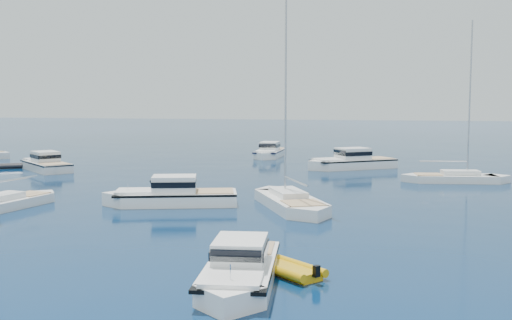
# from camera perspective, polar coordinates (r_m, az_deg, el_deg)

# --- Properties ---
(ground) EXTENTS (400.00, 400.00, 0.00)m
(ground) POSITION_cam_1_polar(r_m,az_deg,el_deg) (25.03, -7.63, -11.01)
(ground) COLOR navy
(ground) RESTS_ON ground
(motor_cruiser_near) EXTENTS (3.71, 8.89, 2.26)m
(motor_cruiser_near) POSITION_cam_1_polar(r_m,az_deg,el_deg) (24.22, -1.52, -11.54)
(motor_cruiser_near) COLOR white
(motor_cruiser_near) RESTS_ON ground
(motor_cruiser_centre) EXTENTS (10.26, 5.76, 2.57)m
(motor_cruiser_centre) POSITION_cam_1_polar(r_m,az_deg,el_deg) (42.17, -7.90, -4.19)
(motor_cruiser_centre) COLOR white
(motor_cruiser_centre) RESTS_ON ground
(motor_cruiser_far_l) EXTENTS (9.17, 8.44, 2.51)m
(motor_cruiser_far_l) POSITION_cam_1_polar(r_m,az_deg,el_deg) (66.00, -19.13, -0.91)
(motor_cruiser_far_l) COLOR silver
(motor_cruiser_far_l) RESTS_ON ground
(motor_cruiser_distant) EXTENTS (10.50, 8.77, 2.78)m
(motor_cruiser_distant) POSITION_cam_1_polar(r_m,az_deg,el_deg) (64.62, 8.88, -0.80)
(motor_cruiser_distant) COLOR white
(motor_cruiser_distant) RESTS_ON ground
(motor_cruiser_horizon) EXTENTS (3.00, 9.43, 2.47)m
(motor_cruiser_horizon) POSITION_cam_1_polar(r_m,az_deg,el_deg) (76.77, 1.27, 0.28)
(motor_cruiser_horizon) COLOR white
(motor_cruiser_horizon) RESTS_ON ground
(sailboat_fore) EXTENTS (3.93, 9.86, 14.09)m
(sailboat_fore) POSITION_cam_1_polar(r_m,az_deg,el_deg) (43.70, -22.44, -4.22)
(sailboat_fore) COLOR white
(sailboat_fore) RESTS_ON ground
(sailboat_mid_r) EXTENTS (7.73, 11.37, 16.57)m
(sailboat_mid_r) POSITION_cam_1_polar(r_m,az_deg,el_deg) (40.79, 3.20, -4.48)
(sailboat_mid_r) COLOR silver
(sailboat_mid_r) RESTS_ON ground
(sailboat_centre) EXTENTS (10.13, 4.00, 14.49)m
(sailboat_centre) POSITION_cam_1_polar(r_m,az_deg,el_deg) (56.03, 18.17, -1.99)
(sailboat_centre) COLOR silver
(sailboat_centre) RESTS_ON ground
(tender_yellow) EXTENTS (3.71, 3.51, 0.95)m
(tender_yellow) POSITION_cam_1_polar(r_m,az_deg,el_deg) (25.48, 3.10, -10.67)
(tender_yellow) COLOR #C8940B
(tender_yellow) RESTS_ON ground
(tender_grey_far) EXTENTS (4.49, 3.85, 0.95)m
(tender_grey_far) POSITION_cam_1_polar(r_m,az_deg,el_deg) (69.25, -21.45, -0.70)
(tender_grey_far) COLOR black
(tender_grey_far) RESTS_ON ground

